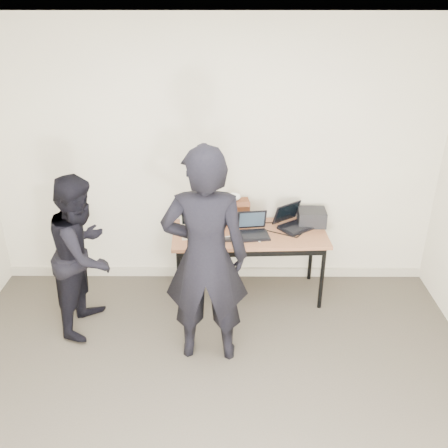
{
  "coord_description": "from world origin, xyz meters",
  "views": [
    {
      "loc": [
        0.12,
        -2.44,
        2.96
      ],
      "look_at": [
        0.1,
        1.6,
        0.95
      ],
      "focal_mm": 40.0,
      "sensor_mm": 36.0,
      "label": 1
    }
  ],
  "objects_px": {
    "person_typist": "(205,258)",
    "person_observer": "(83,254)",
    "laptop_center": "(253,230)",
    "laptop_right": "(293,222)",
    "leather_satchel": "(231,211)",
    "desk": "(249,238)",
    "laptop_beige": "(195,229)",
    "equipment_box": "(312,217)"
  },
  "relations": [
    {
      "from": "leather_satchel",
      "to": "equipment_box",
      "type": "relative_size",
      "value": 1.39
    },
    {
      "from": "desk",
      "to": "laptop_beige",
      "type": "height_order",
      "value": "laptop_beige"
    },
    {
      "from": "person_observer",
      "to": "equipment_box",
      "type": "bearing_deg",
      "value": -64.53
    },
    {
      "from": "desk",
      "to": "person_observer",
      "type": "relative_size",
      "value": 1.02
    },
    {
      "from": "laptop_right",
      "to": "equipment_box",
      "type": "height_order",
      "value": "laptop_right"
    },
    {
      "from": "laptop_center",
      "to": "laptop_right",
      "type": "height_order",
      "value": "laptop_right"
    },
    {
      "from": "desk",
      "to": "person_typist",
      "type": "xyz_separation_m",
      "value": [
        -0.39,
        -0.88,
        0.29
      ]
    },
    {
      "from": "laptop_beige",
      "to": "person_typist",
      "type": "bearing_deg",
      "value": -89.69
    },
    {
      "from": "person_typist",
      "to": "person_observer",
      "type": "xyz_separation_m",
      "value": [
        -1.11,
        0.42,
        -0.2
      ]
    },
    {
      "from": "laptop_right",
      "to": "leather_satchel",
      "type": "height_order",
      "value": "leather_satchel"
    },
    {
      "from": "person_observer",
      "to": "laptop_beige",
      "type": "bearing_deg",
      "value": -55.97
    },
    {
      "from": "desk",
      "to": "person_typist",
      "type": "distance_m",
      "value": 1.01
    },
    {
      "from": "laptop_right",
      "to": "leather_satchel",
      "type": "bearing_deg",
      "value": 134.98
    },
    {
      "from": "laptop_right",
      "to": "person_typist",
      "type": "height_order",
      "value": "person_typist"
    },
    {
      "from": "desk",
      "to": "equipment_box",
      "type": "distance_m",
      "value": 0.67
    },
    {
      "from": "person_typist",
      "to": "person_observer",
      "type": "height_order",
      "value": "person_typist"
    },
    {
      "from": "laptop_beige",
      "to": "person_observer",
      "type": "relative_size",
      "value": 0.2
    },
    {
      "from": "laptop_center",
      "to": "person_typist",
      "type": "distance_m",
      "value": 0.97
    },
    {
      "from": "laptop_center",
      "to": "person_typist",
      "type": "bearing_deg",
      "value": -124.6
    },
    {
      "from": "laptop_center",
      "to": "leather_satchel",
      "type": "bearing_deg",
      "value": 121.26
    },
    {
      "from": "desk",
      "to": "laptop_center",
      "type": "relative_size",
      "value": 4.76
    },
    {
      "from": "desk",
      "to": "person_observer",
      "type": "xyz_separation_m",
      "value": [
        -1.5,
        -0.46,
        0.08
      ]
    },
    {
      "from": "leather_satchel",
      "to": "equipment_box",
      "type": "distance_m",
      "value": 0.81
    },
    {
      "from": "desk",
      "to": "leather_satchel",
      "type": "xyz_separation_m",
      "value": [
        -0.18,
        0.23,
        0.19
      ]
    },
    {
      "from": "laptop_beige",
      "to": "laptop_right",
      "type": "xyz_separation_m",
      "value": [
        0.97,
        0.13,
        0.01
      ]
    },
    {
      "from": "laptop_beige",
      "to": "person_typist",
      "type": "xyz_separation_m",
      "value": [
        0.14,
        -0.89,
        0.19
      ]
    },
    {
      "from": "laptop_beige",
      "to": "person_observer",
      "type": "bearing_deg",
      "value": -163.13
    },
    {
      "from": "laptop_center",
      "to": "person_observer",
      "type": "relative_size",
      "value": 0.22
    },
    {
      "from": "laptop_beige",
      "to": "laptop_center",
      "type": "relative_size",
      "value": 0.95
    },
    {
      "from": "laptop_beige",
      "to": "equipment_box",
      "type": "relative_size",
      "value": 1.12
    },
    {
      "from": "equipment_box",
      "to": "leather_satchel",
      "type": "bearing_deg",
      "value": 177.47
    },
    {
      "from": "equipment_box",
      "to": "person_observer",
      "type": "xyz_separation_m",
      "value": [
        -2.13,
        -0.65,
        -0.05
      ]
    },
    {
      "from": "person_typist",
      "to": "equipment_box",
      "type": "bearing_deg",
      "value": -132.67
    },
    {
      "from": "leather_satchel",
      "to": "laptop_center",
      "type": "bearing_deg",
      "value": -57.63
    },
    {
      "from": "laptop_beige",
      "to": "equipment_box",
      "type": "height_order",
      "value": "laptop_beige"
    },
    {
      "from": "equipment_box",
      "to": "person_observer",
      "type": "height_order",
      "value": "person_observer"
    },
    {
      "from": "leather_satchel",
      "to": "person_typist",
      "type": "distance_m",
      "value": 1.14
    },
    {
      "from": "laptop_beige",
      "to": "laptop_center",
      "type": "xyz_separation_m",
      "value": [
        0.57,
        -0.03,
        0.01
      ]
    },
    {
      "from": "equipment_box",
      "to": "laptop_right",
      "type": "bearing_deg",
      "value": -163.35
    },
    {
      "from": "laptop_beige",
      "to": "equipment_box",
      "type": "distance_m",
      "value": 1.18
    },
    {
      "from": "laptop_beige",
      "to": "leather_satchel",
      "type": "bearing_deg",
      "value": 23.66
    },
    {
      "from": "laptop_beige",
      "to": "laptop_center",
      "type": "height_order",
      "value": "laptop_center"
    }
  ]
}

